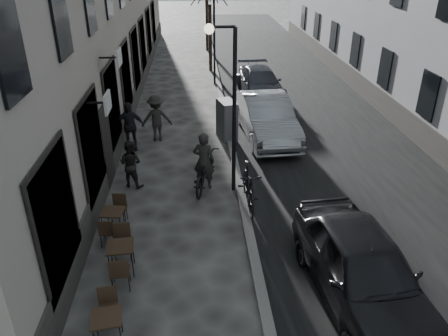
{
  "coord_description": "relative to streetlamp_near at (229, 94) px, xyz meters",
  "views": [
    {
      "loc": [
        -1.13,
        -6.02,
        6.91
      ],
      "look_at": [
        -0.44,
        4.0,
        1.8
      ],
      "focal_mm": 35.0,
      "sensor_mm": 36.0,
      "label": 1
    }
  ],
  "objects": [
    {
      "name": "streetlamp_near",
      "position": [
        0.0,
        0.0,
        0.0
      ],
      "size": [
        0.9,
        0.28,
        5.09
      ],
      "color": "black",
      "rests_on": "ground"
    },
    {
      "name": "streetlamp_far",
      "position": [
        0.0,
        12.0,
        0.0
      ],
      "size": [
        0.9,
        0.28,
        5.09
      ],
      "color": "black",
      "rests_on": "ground"
    },
    {
      "name": "bicycle",
      "position": [
        -0.75,
        0.24,
        -2.59
      ],
      "size": [
        1.27,
        2.28,
        1.14
      ],
      "primitive_type": "imported",
      "rotation": [
        0.0,
        0.0,
        2.89
      ],
      "color": "black",
      "rests_on": "ground"
    },
    {
      "name": "pedestrian_far",
      "position": [
        -3.43,
        3.34,
        -2.22
      ],
      "size": [
        1.14,
        0.56,
        1.88
      ],
      "primitive_type": "imported",
      "rotation": [
        0.0,
        0.0,
        0.09
      ],
      "color": "black",
      "rests_on": "ground"
    },
    {
      "name": "bistro_set_c",
      "position": [
        -3.22,
        -2.14,
        -2.74
      ],
      "size": [
        0.63,
        1.43,
        0.83
      ],
      "rotation": [
        0.0,
        0.0,
        -0.12
      ],
      "color": "#301E15",
      "rests_on": "ground"
    },
    {
      "name": "utility_cabinet",
      "position": [
        0.27,
        4.17,
        -2.38
      ],
      "size": [
        0.83,
        1.16,
        1.56
      ],
      "primitive_type": "cube",
      "rotation": [
        0.0,
        0.0,
        0.28
      ],
      "color": "#5E5E60",
      "rests_on": "ground"
    },
    {
      "name": "cyclist_rider",
      "position": [
        -0.75,
        0.24,
        -2.23
      ],
      "size": [
        0.77,
        0.6,
        1.86
      ],
      "primitive_type": "imported",
      "rotation": [
        0.0,
        0.0,
        2.89
      ],
      "color": "#272422",
      "rests_on": "ground"
    },
    {
      "name": "car_near",
      "position": [
        2.47,
        -4.99,
        -2.34
      ],
      "size": [
        2.35,
        4.97,
        1.64
      ],
      "primitive_type": "imported",
      "rotation": [
        0.0,
        0.0,
        0.09
      ],
      "color": "black",
      "rests_on": "ground"
    },
    {
      "name": "car_mid",
      "position": [
        1.86,
        4.22,
        -2.33
      ],
      "size": [
        2.11,
        5.18,
        1.67
      ],
      "primitive_type": "imported",
      "rotation": [
        0.0,
        0.0,
        0.07
      ],
      "color": "gray",
      "rests_on": "ground"
    },
    {
      "name": "pedestrian_mid",
      "position": [
        -2.49,
        4.19,
        -2.24
      ],
      "size": [
        1.26,
        0.81,
        1.84
      ],
      "primitive_type": "imported",
      "rotation": [
        0.0,
        0.0,
        3.25
      ],
      "color": "#292724",
      "rests_on": "ground"
    },
    {
      "name": "bistro_set_b",
      "position": [
        -2.79,
        -3.73,
        -2.7
      ],
      "size": [
        0.67,
        1.54,
        0.9
      ],
      "rotation": [
        0.0,
        0.0,
        0.09
      ],
      "color": "#301E15",
      "rests_on": "ground"
    },
    {
      "name": "moped",
      "position": [
        0.52,
        -1.01,
        -2.52
      ],
      "size": [
        0.61,
        2.14,
        1.29
      ],
      "primitive_type": "imported",
      "rotation": [
        0.0,
        0.0,
        0.0
      ],
      "color": "black",
      "rests_on": "ground"
    },
    {
      "name": "car_far",
      "position": [
        2.38,
        9.64,
        -2.47
      ],
      "size": [
        2.24,
        4.9,
        1.39
      ],
      "primitive_type": "imported",
      "rotation": [
        0.0,
        0.0,
        0.06
      ],
      "color": "#393A43",
      "rests_on": "ground"
    },
    {
      "name": "kerb",
      "position": [
        0.37,
        10.0,
        -3.1
      ],
      "size": [
        0.25,
        60.0,
        0.12
      ],
      "primitive_type": "cube",
      "color": "slate",
      "rests_on": "ground"
    },
    {
      "name": "pedestrian_near",
      "position": [
        -3.06,
        0.49,
        -2.37
      ],
      "size": [
        0.93,
        0.84,
        1.57
      ],
      "primitive_type": "imported",
      "rotation": [
        0.0,
        0.0,
        2.76
      ],
      "color": "black",
      "rests_on": "ground"
    },
    {
      "name": "bistro_set_a",
      "position": [
        -2.76,
        -5.84,
        -2.73
      ],
      "size": [
        0.65,
        1.44,
        0.83
      ],
      "rotation": [
        0.0,
        0.0,
        0.14
      ],
      "color": "#301E15",
      "rests_on": "ground"
    },
    {
      "name": "road",
      "position": [
        4.02,
        10.0,
        -3.16
      ],
      "size": [
        7.3,
        60.0,
        0.0
      ],
      "primitive_type": "cube",
      "color": "black",
      "rests_on": "ground"
    }
  ]
}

